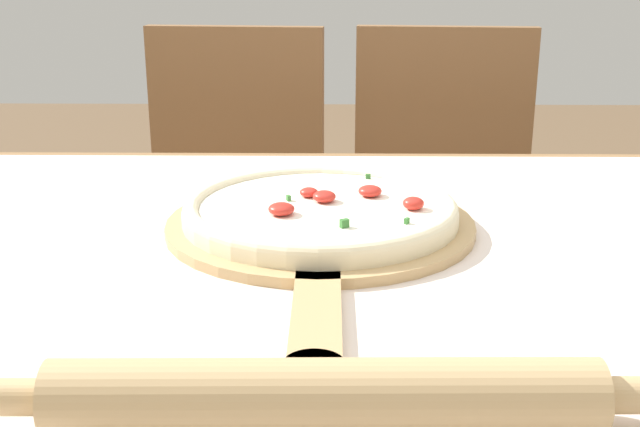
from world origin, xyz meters
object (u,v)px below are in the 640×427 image
at_px(pizza, 321,210).
at_px(rolling_pin, 324,396).
at_px(chair_right, 441,211).
at_px(chair_left, 231,210).
at_px(pizza_peel, 320,231).

height_order(pizza, rolling_pin, rolling_pin).
relative_size(pizza, rolling_pin, 0.69).
bearing_deg(rolling_pin, chair_right, 78.27).
xyz_separation_m(pizza, rolling_pin, (0.01, -0.42, 0.00)).
bearing_deg(chair_right, pizza, -103.18).
bearing_deg(rolling_pin, chair_left, 100.40).
xyz_separation_m(rolling_pin, chair_left, (-0.21, 1.15, -0.23)).
bearing_deg(chair_right, pizza_peel, -102.71).
bearing_deg(pizza, chair_left, 105.65).
xyz_separation_m(pizza_peel, pizza, (0.00, 0.02, 0.02)).
distance_m(pizza_peel, chair_left, 0.80).
xyz_separation_m(chair_left, chair_right, (0.45, -0.00, 0.00)).
relative_size(pizza_peel, chair_left, 0.62).
xyz_separation_m(pizza, chair_left, (-0.20, 0.72, -0.23)).
height_order(pizza, chair_left, chair_left).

